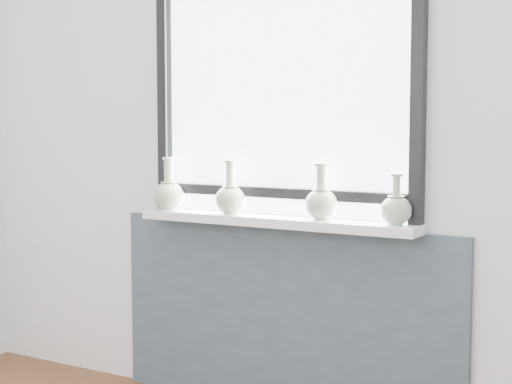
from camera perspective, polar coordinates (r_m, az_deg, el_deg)
The scene contains 8 objects.
back_wall at distance 3.49m, azimuth 2.16°, elevation 4.91°, with size 3.60×0.02×2.60m, color silver.
apron_panel at distance 3.58m, azimuth 1.88°, elevation -9.17°, with size 1.70×0.03×0.86m, color #3E5058.
windowsill at distance 3.43m, azimuth 1.35°, elevation -2.12°, with size 1.32×0.18×0.04m, color white.
window at distance 3.46m, azimuth 1.87°, elevation 7.24°, with size 1.30×0.06×1.05m.
vase_a at distance 3.71m, azimuth -6.37°, elevation -0.10°, with size 0.14×0.14×0.25m.
vase_b at distance 3.52m, azimuth -1.89°, elevation -0.39°, with size 0.14×0.14×0.24m.
vase_c at distance 3.32m, azimuth 4.77°, elevation -0.68°, with size 0.14×0.14×0.24m.
vase_d at distance 3.19m, azimuth 10.15°, elevation -1.19°, with size 0.13×0.13×0.21m.
Camera 1 is at (1.64, -1.27, 1.31)m, focal length 55.00 mm.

